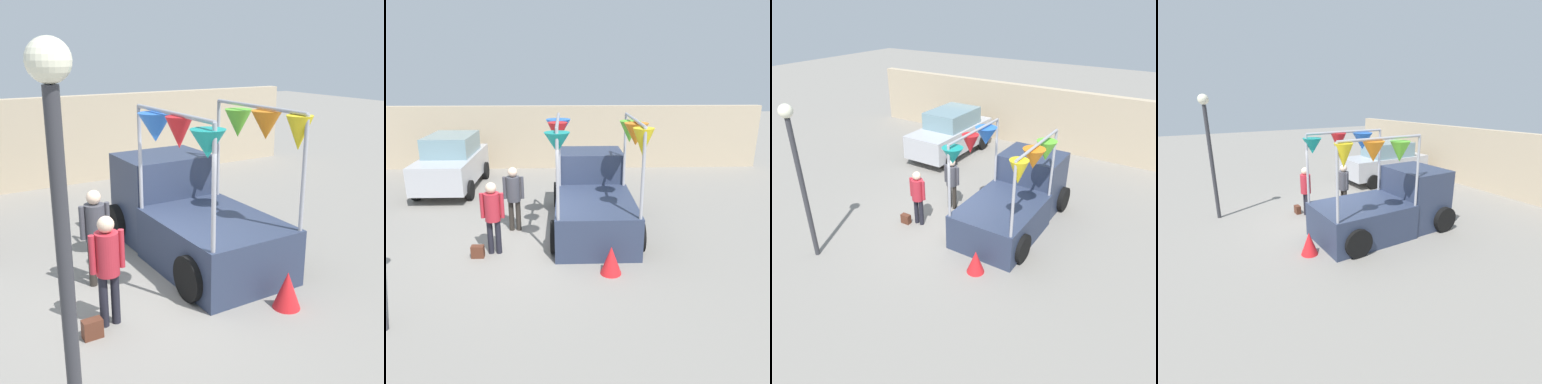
{
  "view_description": "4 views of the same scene",
  "coord_description": "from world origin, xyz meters",
  "views": [
    {
      "loc": [
        -3.02,
        -6.4,
        3.89
      ],
      "look_at": [
        1.13,
        0.41,
        1.52
      ],
      "focal_mm": 45.0,
      "sensor_mm": 36.0,
      "label": 1
    },
    {
      "loc": [
        0.84,
        -8.22,
        3.99
      ],
      "look_at": [
        1.12,
        0.07,
        1.29
      ],
      "focal_mm": 35.0,
      "sensor_mm": 36.0,
      "label": 2
    },
    {
      "loc": [
        5.41,
        -7.67,
        6.04
      ],
      "look_at": [
        0.55,
        -0.07,
        1.27
      ],
      "focal_mm": 35.0,
      "sensor_mm": 36.0,
      "label": 3
    },
    {
      "loc": [
        8.22,
        -4.04,
        3.82
      ],
      "look_at": [
        1.19,
        0.12,
        1.29
      ],
      "focal_mm": 28.0,
      "sensor_mm": 36.0,
      "label": 4
    }
  ],
  "objects": [
    {
      "name": "handbag",
      "position": [
        -1.14,
        -0.63,
        0.14
      ],
      "size": [
        0.28,
        0.16,
        0.28
      ],
      "primitive_type": "cube",
      "color": "#592D1E",
      "rests_on": "ground"
    },
    {
      "name": "ground_plane",
      "position": [
        0.0,
        0.0,
        0.0
      ],
      "size": [
        60.0,
        60.0,
        0.0
      ],
      "primitive_type": "plane",
      "color": "gray"
    },
    {
      "name": "parked_car",
      "position": [
        -3.11,
        4.63,
        0.94
      ],
      "size": [
        1.88,
        4.0,
        1.88
      ],
      "color": "#B7B7BC",
      "rests_on": "ground"
    },
    {
      "name": "vendor_truck",
      "position": [
        1.54,
        1.28,
        0.89
      ],
      "size": [
        2.48,
        4.09,
        2.96
      ],
      "color": "#2D3851",
      "rests_on": "ground"
    },
    {
      "name": "brick_boundary_wall",
      "position": [
        0.0,
        7.52,
        1.3
      ],
      "size": [
        18.0,
        0.36,
        2.6
      ],
      "primitive_type": "cube",
      "color": "tan",
      "rests_on": "ground"
    },
    {
      "name": "person_customer",
      "position": [
        -0.79,
        -0.43,
        1.02
      ],
      "size": [
        0.53,
        0.34,
        1.68
      ],
      "color": "black",
      "rests_on": "ground"
    },
    {
      "name": "person_vendor",
      "position": [
        -0.49,
        0.86,
        1.02
      ],
      "size": [
        0.53,
        0.34,
        1.69
      ],
      "color": "#2D2823",
      "rests_on": "ground"
    },
    {
      "name": "folded_kite_bundle_crimson",
      "position": [
        1.75,
        -1.42,
        0.3
      ],
      "size": [
        0.58,
        0.58,
        0.6
      ],
      "primitive_type": "cone",
      "rotation": [
        0.0,
        0.0,
        1.16
      ],
      "color": "red",
      "rests_on": "ground"
    }
  ]
}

